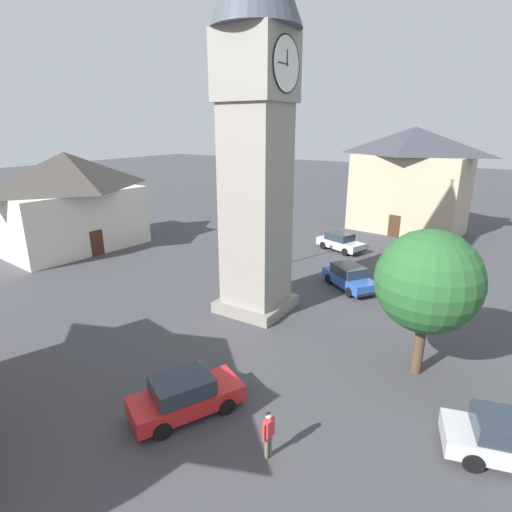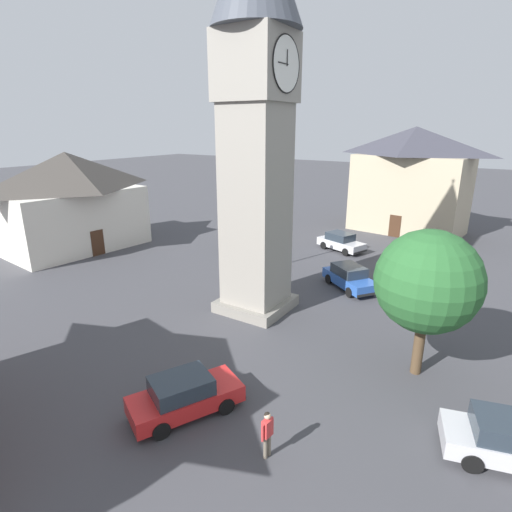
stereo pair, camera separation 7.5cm
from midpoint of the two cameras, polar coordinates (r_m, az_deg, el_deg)
name	(u,v)px [view 2 (the right image)]	position (r m, az deg, el deg)	size (l,w,h in m)	color
ground_plane	(256,308)	(23.94, 0.09, -7.33)	(200.00, 200.00, 0.00)	#424247
clock_tower	(256,86)	(21.75, 0.11, 22.83)	(4.50, 4.50, 20.68)	gray
car_blue_kerb	(248,241)	(34.81, -1.13, 2.13)	(4.41, 3.54, 1.53)	black
car_silver_kerb	(185,395)	(15.92, -9.85, -18.74)	(4.45, 3.33, 1.53)	red
car_red_corner	(350,277)	(27.18, 13.09, -2.93)	(3.78, 4.33, 1.53)	#2D5BB7
car_white_side	(512,441)	(16.11, 32.43, -21.14)	(2.74, 4.43, 1.53)	silver
car_black_far	(341,242)	(35.28, 11.91, 1.95)	(3.00, 4.46, 1.53)	silver
pedestrian	(267,431)	(13.93, 1.77, -23.33)	(0.56, 0.26, 1.69)	#706656
tree	(428,282)	(17.73, 23.10, -3.36)	(4.24, 4.24, 6.34)	brown
building_shop_left	(411,180)	(43.07, 20.98, 9.99)	(7.36, 11.45, 10.14)	tan
building_hall_far	(71,200)	(37.94, -24.55, 7.13)	(11.91, 8.22, 8.17)	silver
lamp_post	(277,225)	(29.94, 2.99, 4.44)	(0.36, 0.36, 4.85)	black
road_sign	(397,261)	(27.49, 19.30, -0.73)	(0.60, 0.07, 2.80)	gray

